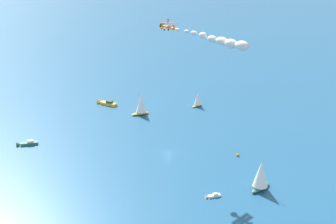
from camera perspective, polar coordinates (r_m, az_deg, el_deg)
The scene contains 11 objects.
ground_plane at distance 177.67m, azimuth 0.00°, elevation -5.04°, with size 2000.00×2000.00×0.00m, color #1E517A.
motorboat_near_centre at distance 192.26m, azimuth -16.82°, elevation -3.68°, with size 8.28×2.99×2.35m.
sailboat_far_port at distance 154.55m, azimuth 11.19°, elevation -7.55°, with size 8.72×7.30×11.52m.
sailboat_far_stbd at distance 212.75m, azimuth -3.30°, elevation 0.91°, with size 8.65×5.56×10.76m.
motorboat_inshore at distance 228.21m, azimuth -7.53°, elevation 1.09°, with size 9.70×8.12×2.94m.
motorboat_offshore at distance 150.91m, azimuth 5.39°, elevation -10.10°, with size 5.27×2.13×1.49m.
sailboat_trailing at distance 223.45m, azimuth 3.62°, elevation 1.55°, with size 6.11×4.74×7.85m.
marker_buoy at distance 177.50m, azimuth 8.45°, elevation -5.18°, with size 1.10×1.10×2.10m.
biplane_lead at distance 162.53m, azimuth -0.06°, elevation 10.30°, with size 7.05×7.03×3.64m.
wingwalker_lead at distance 162.30m, azimuth 0.01°, elevation 11.05°, with size 1.35×0.81×1.53m.
smoke_trail_lead at distance 142.54m, azimuth 6.81°, elevation 8.48°, with size 18.43×29.24×3.35m.
Camera 1 is at (-23.77, -157.58, 78.55)m, focal length 50.27 mm.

